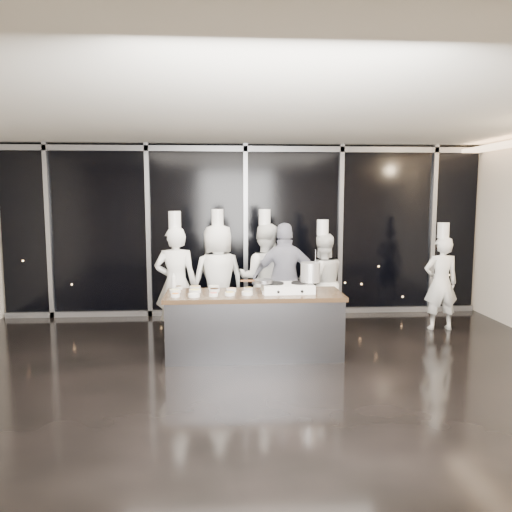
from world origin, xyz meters
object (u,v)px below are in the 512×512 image
Objects in this scene: chef_left at (218,279)px; chef_right at (322,282)px; stove at (287,288)px; demo_counter at (254,324)px; frying_pan at (263,281)px; guest at (285,280)px; chef_side at (441,282)px; stock_pot at (310,272)px; chef_center at (264,278)px; chef_far_left at (176,283)px.

chef_left reaches higher than chef_right.
chef_left is at bearing 128.81° from stove.
frying_pan is at bearing 2.22° from demo_counter.
chef_left is 1.09m from guest.
chef_side reaches higher than demo_counter.
stove is at bearing -0.08° from frying_pan.
stock_pot is at bearing 1.65° from stove.
chef_center is (0.76, 0.09, -0.00)m from chef_left.
stove is 0.39× the size of chef_right.
chef_right reaches higher than chef_side.
guest is (-0.23, 0.95, -0.27)m from stock_pot.
frying_pan is 0.23× the size of chef_far_left.
chef_side is (3.72, 0.06, -0.10)m from chef_left.
guest reaches higher than stove.
chef_center is (0.12, 1.23, -0.15)m from frying_pan.
stock_pot is 2.13m from chef_far_left.
stock_pot is 0.14× the size of chef_center.
stock_pot is (0.33, 0.02, 0.21)m from stove.
chef_right is at bearing -170.90° from chef_far_left.
demo_counter is 1.21× the size of chef_center.
chef_far_left is 2.39m from chef_right.
demo_counter is 1.22× the size of chef_far_left.
chef_far_left is (-1.16, 0.84, 0.46)m from demo_counter.
demo_counter is 1.08m from stock_pot.
chef_center is at bearing 165.74° from chef_left.
chef_left is (-0.98, 1.12, -0.05)m from stove.
stock_pot is 1.34m from chef_center.
frying_pan is at bearing 95.26° from chef_center.
chef_right reaches higher than frying_pan.
stock_pot is 1.73m from chef_left.
chef_left reaches higher than guest.
demo_counter is 1.21× the size of chef_left.
chef_center is (-0.55, 1.19, -0.27)m from stock_pot.
chef_far_left is 0.99× the size of chef_center.
chef_center is at bearing -35.84° from guest.
stock_pot is at bearing 118.66° from chef_left.
chef_right is (0.40, 1.19, -0.35)m from stock_pot.
demo_counter is 1.36× the size of chef_side.
chef_left is 1.72m from chef_right.
stock_pot is at bearing 26.77° from chef_side.
chef_center is at bearing 81.95° from frying_pan.
frying_pan reaches higher than demo_counter.
chef_side reaches higher than stove.
stove is at bearing 2.24° from demo_counter.
chef_far_left is at bearing 144.14° from demo_counter.
frying_pan is 1.09m from guest.
demo_counter is at bearing 21.63° from chef_side.
chef_side is (2.74, 1.18, -0.15)m from stove.
chef_far_left is at bearing 3.94° from chef_left.
demo_counter is at bearing 92.79° from chef_left.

